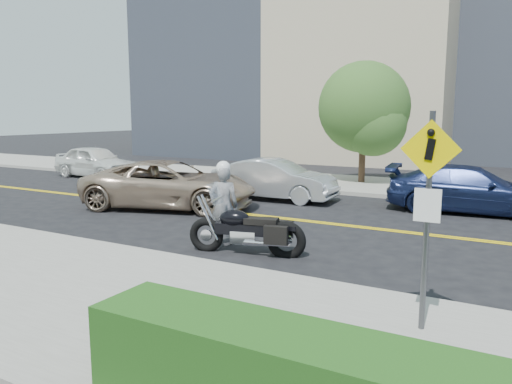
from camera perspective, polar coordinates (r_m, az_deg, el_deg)
The scene contains 11 objects.
ground_plane at distance 14.56m, azimuth 6.77°, elevation -3.43°, with size 120.00×120.00×0.00m, color black.
sidewalk_near at distance 8.39m, azimuth -13.73°, elevation -12.53°, with size 60.00×5.00×0.15m, color #9E9B91.
sidewalk_far at distance 21.57m, azimuth 14.42°, elevation 0.61°, with size 60.00×5.00×0.15m, color #9E9B91.
pedestrian_sign at distance 7.05m, azimuth 19.05°, elevation -0.95°, with size 0.78×0.08×3.00m.
motorcyclist at distance 11.86m, azimuth -3.71°, elevation -1.29°, with size 0.82×0.70×2.01m.
motorcycle at distance 11.08m, azimuth -1.08°, elevation -3.12°, with size 2.60×0.79×1.58m, color black, non-canonical shape.
suv at distance 16.74m, azimuth -9.81°, elevation 0.87°, with size 2.61×5.67×1.58m, color tan.
parked_car_white at distance 25.64m, azimuth -17.91°, elevation 3.32°, with size 1.83×4.55×1.55m, color white.
parked_car_silver at distance 18.08m, azimuth 2.13°, elevation 1.44°, with size 1.57×4.50×1.48m, color #BABEC2.
parked_car_blue at distance 17.15m, azimuth 23.27°, elevation 0.29°, with size 2.08×5.11×1.48m, color navy.
tree_far_a at distance 22.07m, azimuth 12.21°, elevation 9.44°, with size 3.89×3.89×5.31m.
Camera 1 is at (5.39, -13.17, 3.12)m, focal length 35.00 mm.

